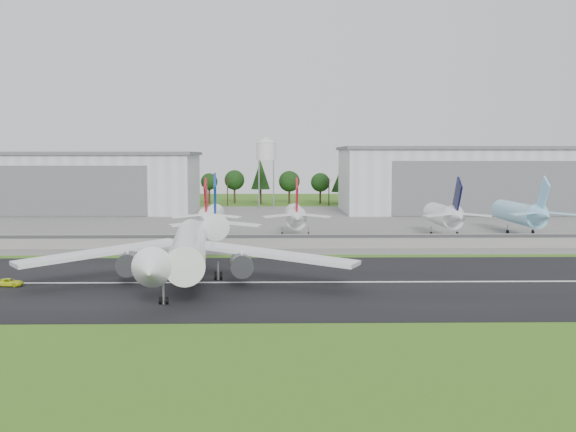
{
  "coord_description": "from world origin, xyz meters",
  "views": [
    {
      "loc": [
        -1.61,
        -112.25,
        21.77
      ],
      "look_at": [
        1.23,
        40.0,
        9.0
      ],
      "focal_mm": 45.0,
      "sensor_mm": 36.0,
      "label": 1
    }
  ],
  "objects_px": {
    "main_airliner": "(188,255)",
    "parked_jet_skyblue": "(523,213)",
    "ground_vehicle": "(9,282)",
    "parked_jet_red_a": "(210,216)",
    "parked_jet_navy": "(446,215)",
    "parked_jet_red_b": "(295,216)"
  },
  "relations": [
    {
      "from": "ground_vehicle",
      "to": "parked_jet_red_a",
      "type": "xyz_separation_m",
      "value": [
        27.34,
        69.33,
        5.17
      ]
    },
    {
      "from": "parked_jet_red_a",
      "to": "parked_jet_navy",
      "type": "distance_m",
      "value": 62.06
    },
    {
      "from": "parked_jet_red_b",
      "to": "parked_jet_skyblue",
      "type": "bearing_deg",
      "value": 4.67
    },
    {
      "from": "parked_jet_red_a",
      "to": "parked_jet_red_b",
      "type": "relative_size",
      "value": 1.0
    },
    {
      "from": "main_airliner",
      "to": "ground_vehicle",
      "type": "bearing_deg",
      "value": -0.59
    },
    {
      "from": "parked_jet_skyblue",
      "to": "ground_vehicle",
      "type": "bearing_deg",
      "value": -146.3
    },
    {
      "from": "ground_vehicle",
      "to": "parked_jet_red_b",
      "type": "bearing_deg",
      "value": -29.25
    },
    {
      "from": "parked_jet_skyblue",
      "to": "main_airliner",
      "type": "bearing_deg",
      "value": -138.72
    },
    {
      "from": "main_airliner",
      "to": "parked_jet_navy",
      "type": "height_order",
      "value": "main_airliner"
    },
    {
      "from": "ground_vehicle",
      "to": "parked_jet_navy",
      "type": "height_order",
      "value": "parked_jet_navy"
    },
    {
      "from": "parked_jet_red_a",
      "to": "main_airliner",
      "type": "bearing_deg",
      "value": -88.14
    },
    {
      "from": "ground_vehicle",
      "to": "parked_jet_red_b",
      "type": "xyz_separation_m",
      "value": [
        49.66,
        69.34,
        5.19
      ]
    },
    {
      "from": "parked_jet_skyblue",
      "to": "parked_jet_navy",
      "type": "bearing_deg",
      "value": -167.21
    },
    {
      "from": "parked_jet_skyblue",
      "to": "parked_jet_red_b",
      "type": "bearing_deg",
      "value": -175.33
    },
    {
      "from": "ground_vehicle",
      "to": "parked_jet_red_b",
      "type": "relative_size",
      "value": 0.15
    },
    {
      "from": "main_airliner",
      "to": "parked_jet_navy",
      "type": "xyz_separation_m",
      "value": [
        59.89,
        66.98,
        1.18
      ]
    },
    {
      "from": "parked_jet_red_a",
      "to": "parked_jet_red_b",
      "type": "distance_m",
      "value": 22.32
    },
    {
      "from": "parked_jet_red_a",
      "to": "parked_jet_navy",
      "type": "xyz_separation_m",
      "value": [
        62.06,
        0.03,
        0.17
      ]
    },
    {
      "from": "parked_jet_red_a",
      "to": "parked_jet_navy",
      "type": "relative_size",
      "value": 1.0
    },
    {
      "from": "ground_vehicle",
      "to": "parked_jet_red_a",
      "type": "bearing_deg",
      "value": -15.16
    },
    {
      "from": "main_airliner",
      "to": "parked_jet_skyblue",
      "type": "distance_m",
      "value": 109.15
    },
    {
      "from": "main_airliner",
      "to": "ground_vehicle",
      "type": "xyz_separation_m",
      "value": [
        -29.51,
        -2.38,
        -4.15
      ]
    }
  ]
}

